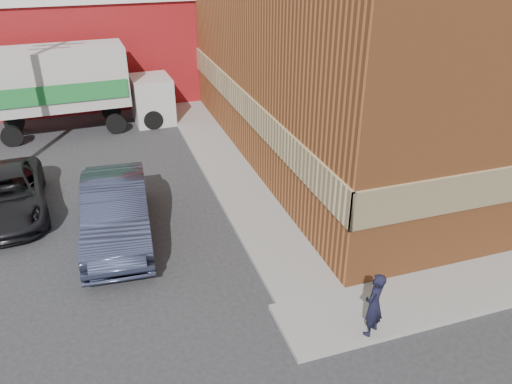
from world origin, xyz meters
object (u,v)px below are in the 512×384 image
object	(u,v)px
warehouse	(38,42)
brick_building	(408,23)
suv_a	(7,194)
man	(374,305)
sedan	(116,211)
box_truck	(75,83)

from	to	relation	value
warehouse	brick_building	bearing A→B (deg)	-37.20
warehouse	suv_a	distance (m)	13.39
man	suv_a	xyz separation A→B (m)	(-8.01, 8.35, -0.23)
sedan	box_truck	bearing A→B (deg)	98.62
sedan	man	bearing A→B (deg)	-46.39
warehouse	box_truck	distance (m)	6.43
warehouse	box_truck	bearing A→B (deg)	-75.14
suv_a	man	bearing A→B (deg)	-51.28
brick_building	man	size ratio (longest dim) A/B	11.78
sedan	box_truck	xyz separation A→B (m)	(-0.79, 9.50, 1.26)
brick_building	box_truck	world-z (taller)	brick_building
brick_building	sedan	distance (m)	13.49
brick_building	man	xyz separation A→B (m)	(-7.18, -10.55, -3.79)
warehouse	box_truck	xyz separation A→B (m)	(1.64, -6.18, -0.70)
brick_building	sedan	size ratio (longest dim) A/B	3.55
brick_building	warehouse	xyz separation A→B (m)	(-14.50, 11.00, -1.87)
suv_a	box_truck	xyz separation A→B (m)	(2.34, 7.02, 1.44)
man	suv_a	world-z (taller)	man
sedan	suv_a	size ratio (longest dim) A/B	1.07
warehouse	suv_a	xyz separation A→B (m)	(-0.70, -13.20, -2.14)
suv_a	box_truck	bearing A→B (deg)	66.50
brick_building	sedan	xyz separation A→B (m)	(-12.06, -4.68, -3.84)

